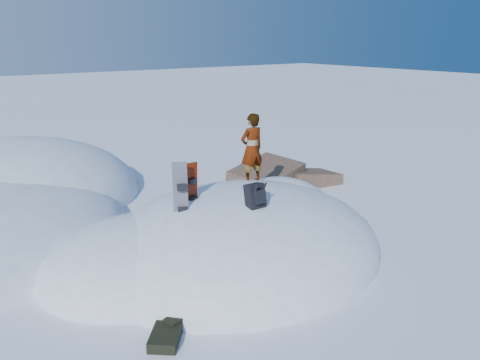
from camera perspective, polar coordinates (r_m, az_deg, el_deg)
ground at (r=11.08m, az=0.01°, el=-8.80°), size 120.00×120.00×0.00m
snow_mound at (r=11.17m, az=-1.45°, el=-8.60°), size 8.00×6.00×3.00m
rock_outcrop at (r=15.43m, az=4.45°, el=-1.22°), size 4.68×4.41×1.68m
snowboard_red at (r=10.30m, az=-5.84°, el=-1.46°), size 0.26×0.16×1.38m
snowboard_dark at (r=9.85m, az=-7.18°, el=-2.54°), size 0.39×0.36×1.66m
backpack at (r=9.75m, az=1.91°, el=-1.95°), size 0.38×0.43×0.61m
gear_pile at (r=8.24m, az=-8.87°, el=-18.09°), size 0.91×0.81×0.24m
person at (r=11.73m, az=1.45°, el=3.83°), size 0.66×0.45×1.79m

